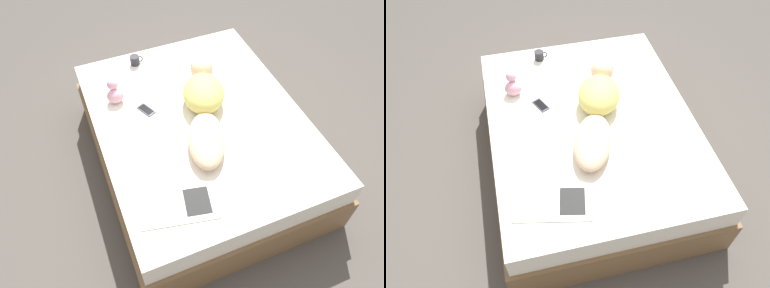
# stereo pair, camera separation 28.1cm
# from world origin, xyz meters

# --- Properties ---
(ground_plane) EXTENTS (12.00, 12.00, 0.00)m
(ground_plane) POSITION_xyz_m (0.00, 0.00, 0.00)
(ground_plane) COLOR #4C4742
(bed) EXTENTS (1.70, 2.14, 0.58)m
(bed) POSITION_xyz_m (0.00, 0.00, 0.29)
(bed) COLOR brown
(bed) RESTS_ON ground_plane
(person) EXTENTS (0.64, 1.19, 0.22)m
(person) POSITION_xyz_m (0.06, 0.06, 0.68)
(person) COLOR #DBB28E
(person) RESTS_ON bed
(open_magazine) EXTENTS (0.59, 0.41, 0.01)m
(open_magazine) POSITION_xyz_m (-0.44, -0.68, 0.59)
(open_magazine) COLOR silver
(open_magazine) RESTS_ON bed
(coffee_mug) EXTENTS (0.12, 0.08, 0.09)m
(coffee_mug) POSITION_xyz_m (-0.28, 0.87, 0.63)
(coffee_mug) COLOR #232328
(coffee_mug) RESTS_ON bed
(cell_phone) EXTENTS (0.13, 0.17, 0.01)m
(cell_phone) POSITION_xyz_m (-0.38, 0.26, 0.59)
(cell_phone) COLOR #333842
(cell_phone) RESTS_ON bed
(plush_toy) EXTENTS (0.14, 0.16, 0.19)m
(plush_toy) POSITION_xyz_m (-0.58, 0.47, 0.67)
(plush_toy) COLOR #DB9EB2
(plush_toy) RESTS_ON bed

